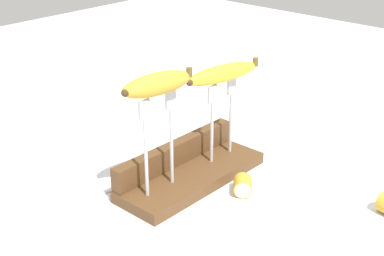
# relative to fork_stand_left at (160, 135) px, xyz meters

# --- Properties ---
(ground_plane) EXTENTS (3.00, 3.00, 0.00)m
(ground_plane) POSITION_rel_fork_stand_left_xyz_m (0.09, 0.00, -0.14)
(ground_plane) COLOR silver
(wooden_board) EXTENTS (0.34, 0.12, 0.02)m
(wooden_board) POSITION_rel_fork_stand_left_xyz_m (0.09, 0.00, -0.13)
(wooden_board) COLOR brown
(wooden_board) RESTS_ON ground
(board_backstop) EXTENTS (0.33, 0.03, 0.05)m
(board_backstop) POSITION_rel_fork_stand_left_xyz_m (0.09, 0.05, -0.09)
(board_backstop) COLOR brown
(board_backstop) RESTS_ON wooden_board
(fork_stand_left) EXTENTS (0.09, 0.01, 0.20)m
(fork_stand_left) POSITION_rel_fork_stand_left_xyz_m (0.00, 0.00, 0.00)
(fork_stand_left) COLOR #B2B2B7
(fork_stand_left) RESTS_ON wooden_board
(fork_stand_right) EXTENTS (0.09, 0.01, 0.17)m
(fork_stand_right) POSITION_rel_fork_stand_left_xyz_m (0.19, 0.00, -0.01)
(fork_stand_right) COLOR #B2B2B7
(fork_stand_right) RESTS_ON wooden_board
(banana_raised_left) EXTENTS (0.16, 0.07, 0.04)m
(banana_raised_left) POSITION_rel_fork_stand_left_xyz_m (-0.00, 0.00, 0.10)
(banana_raised_left) COLOR gold
(banana_raised_left) RESTS_ON fork_stand_left
(banana_raised_right) EXTENTS (0.19, 0.07, 0.04)m
(banana_raised_right) POSITION_rel_fork_stand_left_xyz_m (0.19, 0.00, 0.07)
(banana_raised_right) COLOR yellow
(banana_raised_right) RESTS_ON fork_stand_right
(fork_fallen_near) EXTENTS (0.17, 0.08, 0.01)m
(fork_fallen_near) POSITION_rel_fork_stand_left_xyz_m (-0.10, 0.12, -0.14)
(fork_fallen_near) COLOR #B2B2B7
(fork_fallen_near) RESTS_ON ground
(fork_fallen_far) EXTENTS (0.03, 0.17, 0.01)m
(fork_fallen_far) POSITION_rel_fork_stand_left_xyz_m (-0.24, 0.14, -0.14)
(fork_fallen_far) COLOR #B2B2B7
(fork_fallen_far) RESTS_ON ground
(banana_chunk_far) EXTENTS (0.06, 0.06, 0.04)m
(banana_chunk_far) POSITION_rel_fork_stand_left_xyz_m (0.13, -0.11, -0.12)
(banana_chunk_far) COLOR gold
(banana_chunk_far) RESTS_ON ground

